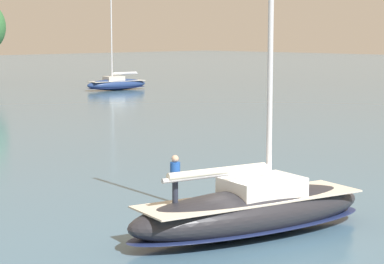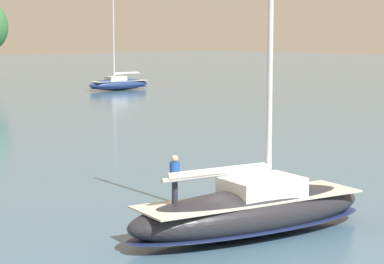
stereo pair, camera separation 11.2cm
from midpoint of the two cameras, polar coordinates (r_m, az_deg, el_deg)
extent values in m
plane|color=#42667F|center=(27.01, 4.59, -7.80)|extent=(400.00, 400.00, 0.00)
ellipsoid|color=#232328|center=(26.81, 4.61, -6.09)|extent=(10.11, 4.77, 1.66)
ellipsoid|color=#19234C|center=(26.92, 4.59, -7.04)|extent=(10.21, 4.82, 0.20)
cube|color=beige|center=(26.70, 4.62, -5.08)|extent=(8.88, 4.09, 0.06)
cube|color=silver|center=(26.90, 5.47, -4.18)|extent=(3.08, 2.46, 0.68)
cylinder|color=silver|center=(26.52, 6.13, 8.15)|extent=(0.20, 0.20, 12.19)
cylinder|color=silver|center=(25.70, 2.09, -3.27)|extent=(4.32, 1.11, 0.17)
cylinder|color=silver|center=(25.68, 2.09, -3.01)|extent=(3.91, 1.11, 0.27)
cylinder|color=#232838|center=(25.30, -1.19, -4.71)|extent=(0.24, 0.24, 0.85)
cylinder|color=#1E4CA5|center=(25.15, -1.20, -3.04)|extent=(0.41, 0.41, 0.65)
sphere|color=tan|center=(25.07, -1.20, -2.04)|extent=(0.24, 0.24, 0.24)
ellipsoid|color=navy|center=(94.83, -5.56, 3.63)|extent=(8.64, 3.34, 1.43)
ellipsoid|color=#19234C|center=(94.85, -5.56, 3.40)|extent=(8.73, 3.38, 0.17)
cube|color=#BCB7A8|center=(94.80, -5.57, 3.89)|extent=(7.59, 2.85, 0.06)
cube|color=beige|center=(94.56, -5.79, 4.07)|extent=(2.54, 1.92, 0.59)
cylinder|color=silver|center=(94.26, -5.96, 7.08)|extent=(0.17, 0.17, 10.53)
cylinder|color=silver|center=(95.39, -4.95, 4.44)|extent=(3.78, 0.59, 0.14)
cylinder|color=white|center=(95.39, -4.95, 4.50)|extent=(3.41, 0.63, 0.23)
camera|label=1|loc=(0.06, -89.89, 0.01)|focal=70.00mm
camera|label=2|loc=(0.06, 90.11, -0.01)|focal=70.00mm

